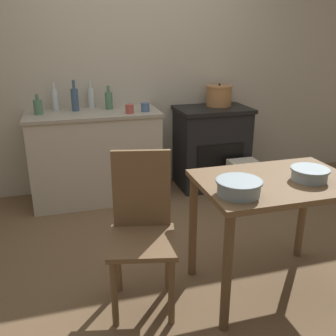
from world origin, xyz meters
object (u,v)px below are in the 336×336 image
bottle_left (55,100)px  bottle_mid_left (75,99)px  cup_center_right (145,107)px  chair (142,227)px  stock_pot (219,96)px  mixing_bowl_small (310,173)px  bottle_center (91,98)px  cup_mid_right (130,109)px  bottle_center_left (109,100)px  mixing_bowl_large (239,187)px  stove (211,147)px  work_table (275,200)px  flour_sack (242,179)px  bottle_far_left (38,107)px

bottle_left → bottle_mid_left: bottle_mid_left is taller
cup_center_right → chair: bearing=-103.7°
stock_pot → bottle_mid_left: size_ratio=0.95×
mixing_bowl_small → bottle_center: size_ratio=0.85×
cup_mid_right → bottle_left: bearing=152.5°
bottle_center_left → chair: bearing=-91.9°
mixing_bowl_large → bottle_left: bearing=114.2°
stove → cup_mid_right: size_ratio=10.26×
stove → stock_pot: (0.10, 0.07, 0.55)m
work_table → flour_sack: size_ratio=2.36×
chair → cup_mid_right: cup_mid_right is taller
chair → cup_center_right: cup_center_right is taller
cup_center_right → mixing_bowl_large: bearing=-86.3°
chair → flour_sack: size_ratio=2.39×
stock_pot → cup_mid_right: (-1.03, -0.27, -0.04)m
mixing_bowl_large → bottle_far_left: (-1.11, 1.97, 0.15)m
flour_sack → bottle_center_left: (-1.27, 0.51, 0.80)m
stock_pot → bottle_center: bearing=175.1°
chair → cup_center_right: size_ratio=11.50×
mixing_bowl_large → bottle_mid_left: (-0.77, 2.04, 0.19)m
bottle_left → bottle_mid_left: 0.21m
cup_center_right → cup_mid_right: size_ratio=0.98×
stove → bottle_center: (-1.26, 0.19, 0.57)m
flour_sack → bottle_left: size_ratio=1.48×
bottle_left → cup_center_right: 0.90m
bottle_left → bottle_center: 0.35m
mixing_bowl_large → bottle_far_left: 2.26m
bottle_center → chair: bearing=-86.8°
bottle_center_left → bottle_center: bottle_center is taller
bottle_left → bottle_center: bottle_left is taller
cup_mid_right → flour_sack: bearing=-12.3°
chair → mixing_bowl_large: bearing=-15.2°
stock_pot → bottle_center_left: bearing=179.8°
bottle_left → cup_mid_right: bearing=-27.5°
bottle_mid_left → work_table: bearing=-60.0°
cup_mid_right → bottle_far_left: bearing=167.0°
bottle_far_left → cup_mid_right: 0.85m
bottle_far_left → bottle_center: (0.51, 0.19, 0.03)m
flour_sack → stock_pot: (-0.08, 0.51, 0.79)m
chair → bottle_mid_left: bearing=111.4°
bottle_left → mixing_bowl_small: bearing=-54.3°
mixing_bowl_large → work_table: bearing=23.3°
bottle_mid_left → cup_center_right: (0.65, -0.22, -0.07)m
bottle_center_left → cup_center_right: 0.40m
stock_pot → bottle_center: bottle_center is taller
chair → cup_mid_right: 1.59m
mixing_bowl_small → bottle_far_left: bottle_far_left is taller
stove → bottle_left: bottle_left is taller
bottle_center_left → bottle_center: 0.20m
work_table → flour_sack: (0.51, 1.39, -0.45)m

